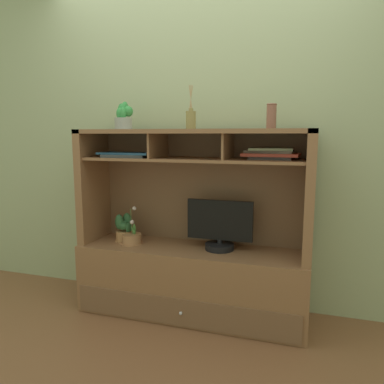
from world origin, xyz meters
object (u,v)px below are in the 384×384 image
potted_orchid (132,238)px  magazine_stack_centre (127,155)px  media_console (192,259)px  potted_fern (124,229)px  diffuser_bottle (191,120)px  tv_monitor (220,228)px  ceramic_vase (271,116)px  potted_succulent (124,118)px  magazine_stack_left (271,154)px

potted_orchid → magazine_stack_centre: bearing=-151.4°
media_console → potted_orchid: 0.49m
potted_fern → diffuser_bottle: bearing=-2.7°
tv_monitor → magazine_stack_centre: magazine_stack_centre is taller
magazine_stack_centre → media_console: bearing=7.6°
media_console → diffuser_bottle: bearing=-90.0°
tv_monitor → ceramic_vase: 0.85m
media_console → diffuser_bottle: (-0.00, -0.03, 1.02)m
media_console → potted_succulent: (-0.54, 0.01, 1.04)m
potted_orchid → ceramic_vase: size_ratio=1.75×
diffuser_bottle → potted_succulent: size_ratio=1.43×
magazine_stack_left → ceramic_vase: (-0.00, -0.03, 0.25)m
diffuser_bottle → ceramic_vase: (0.54, 0.03, 0.02)m
media_console → tv_monitor: size_ratio=3.53×
potted_orchid → diffuser_bottle: size_ratio=0.96×
potted_succulent → magazine_stack_left: bearing=1.0°
potted_orchid → magazine_stack_left: 1.21m
tv_monitor → magazine_stack_centre: size_ratio=1.13×
magazine_stack_centre → diffuser_bottle: bearing=3.6°
potted_orchid → ceramic_vase: (1.01, 0.05, 0.90)m
potted_fern → tv_monitor: bearing=0.8°
magazine_stack_centre → diffuser_bottle: 0.55m
potted_fern → magazine_stack_centre: (0.07, -0.06, 0.58)m
diffuser_bottle → ceramic_vase: 0.55m
potted_fern → diffuser_bottle: diffuser_bottle is taller
magazine_stack_centre → potted_succulent: (-0.06, 0.08, 0.27)m
potted_orchid → magazine_stack_centre: 0.63m
magazine_stack_left → diffuser_bottle: (-0.55, -0.07, 0.23)m
media_console → ceramic_vase: (0.54, -0.00, 1.04)m
magazine_stack_left → magazine_stack_centre: (-1.03, -0.10, -0.02)m
magazine_stack_left → potted_orchid: bearing=-175.1°
media_console → potted_fern: media_console is taller
media_console → potted_orchid: bearing=-173.3°
magazine_stack_left → ceramic_vase: size_ratio=2.33×
magazine_stack_left → media_console: bearing=-176.7°
tv_monitor → diffuser_bottle: bearing=-169.8°
magazine_stack_centre → diffuser_bottle: size_ratio=1.41×
media_console → magazine_stack_left: size_ratio=4.39×
media_console → magazine_stack_centre: size_ratio=4.00×
media_console → potted_succulent: potted_succulent is taller
magazine_stack_centre → potted_succulent: potted_succulent is taller
tv_monitor → potted_fern: bearing=-179.2°
tv_monitor → media_console: bearing=-179.4°
tv_monitor → magazine_stack_centre: (-0.69, -0.07, 0.52)m
media_console → tv_monitor: (0.20, 0.00, 0.26)m
potted_orchid → potted_succulent: (-0.07, 0.07, 0.90)m
magazine_stack_centre → potted_orchid: bearing=28.6°
media_console → magazine_stack_centre: media_console is taller
potted_fern → ceramic_vase: size_ratio=1.33×
potted_orchid → magazine_stack_centre: size_ratio=0.68×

